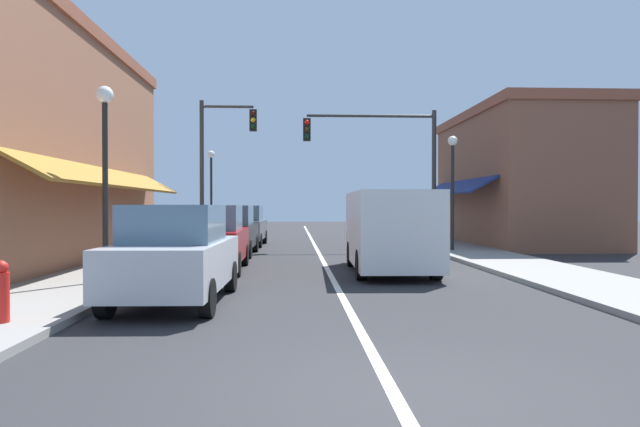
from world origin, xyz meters
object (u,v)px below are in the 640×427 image
at_px(street_lamp_right_mid, 453,173).
at_px(fire_hydrant, 1,292).
at_px(parked_car_nearest_left, 176,255).
at_px(traffic_signal_mast_arm, 388,153).
at_px(parked_car_second_left, 211,238).
at_px(van_in_lane, 389,229).
at_px(traffic_signal_left_corner, 219,153).
at_px(parked_car_far_left, 244,226).
at_px(street_lamp_left_near, 105,150).
at_px(street_lamp_left_far, 211,180).
at_px(parked_car_third_left, 230,231).

relative_size(street_lamp_right_mid, fire_hydrant, 4.99).
xyz_separation_m(parked_car_nearest_left, traffic_signal_mast_arm, (5.95, 12.59, 3.01)).
distance_m(parked_car_second_left, fire_hydrant, 7.46).
bearing_deg(van_in_lane, traffic_signal_left_corner, 123.36).
bearing_deg(parked_car_far_left, street_lamp_left_near, -96.76).
relative_size(street_lamp_left_near, street_lamp_left_far, 0.94).
bearing_deg(street_lamp_left_near, parked_car_third_left, 77.17).
xyz_separation_m(traffic_signal_mast_arm, street_lamp_right_mid, (2.04, -2.13, -0.93)).
distance_m(traffic_signal_mast_arm, traffic_signal_left_corner, 7.09).
xyz_separation_m(van_in_lane, fire_hydrant, (-6.61, -6.71, -0.60)).
bearing_deg(parked_car_third_left, fire_hydrant, -97.53).
bearing_deg(van_in_lane, street_lamp_left_far, 116.75).
height_order(parked_car_second_left, parked_car_far_left, same).
distance_m(traffic_signal_mast_arm, street_lamp_left_near, 13.13).
distance_m(parked_car_nearest_left, parked_car_far_left, 14.81).
relative_size(parked_car_far_left, street_lamp_left_near, 0.96).
bearing_deg(parked_car_nearest_left, traffic_signal_mast_arm, 66.05).
bearing_deg(van_in_lane, parked_car_nearest_left, -133.80).
xyz_separation_m(parked_car_nearest_left, street_lamp_right_mid, (7.99, 10.46, 2.09)).
height_order(traffic_signal_mast_arm, traffic_signal_left_corner, traffic_signal_left_corner).
height_order(parked_car_third_left, traffic_signal_left_corner, traffic_signal_left_corner).
bearing_deg(street_lamp_left_near, parked_car_second_left, 57.84).
height_order(van_in_lane, fire_hydrant, van_in_lane).
bearing_deg(traffic_signal_mast_arm, street_lamp_right_mid, -46.30).
xyz_separation_m(van_in_lane, traffic_signal_left_corner, (-5.68, 9.18, 2.85)).
height_order(parked_car_third_left, street_lamp_left_near, street_lamp_left_near).
xyz_separation_m(parked_car_nearest_left, fire_hydrant, (-1.98, -2.15, -0.33)).
bearing_deg(traffic_signal_left_corner, van_in_lane, -58.26).
bearing_deg(street_lamp_left_near, parked_car_far_left, 81.61).
relative_size(traffic_signal_mast_arm, traffic_signal_left_corner, 0.91).
distance_m(van_in_lane, traffic_signal_left_corner, 11.16).
bearing_deg(fire_hydrant, street_lamp_right_mid, 51.68).
distance_m(street_lamp_right_mid, fire_hydrant, 16.25).
bearing_deg(parked_car_third_left, parked_car_nearest_left, -88.07).
height_order(van_in_lane, traffic_signal_mast_arm, traffic_signal_mast_arm).
relative_size(parked_car_third_left, traffic_signal_mast_arm, 0.73).
bearing_deg(parked_car_second_left, fire_hydrant, -105.15).
bearing_deg(traffic_signal_mast_arm, parked_car_nearest_left, -115.29).
xyz_separation_m(parked_car_far_left, street_lamp_left_far, (-2.03, 4.12, 2.23)).
bearing_deg(parked_car_third_left, street_lamp_left_far, 103.25).
relative_size(parked_car_second_left, traffic_signal_left_corner, 0.67).
xyz_separation_m(parked_car_far_left, traffic_signal_mast_arm, (6.03, -2.22, 3.01)).
height_order(traffic_signal_left_corner, fire_hydrant, traffic_signal_left_corner).
distance_m(parked_car_second_left, street_lamp_right_mid, 9.95).
height_order(parked_car_second_left, van_in_lane, van_in_lane).
bearing_deg(street_lamp_right_mid, traffic_signal_left_corner, 160.05).
xyz_separation_m(parked_car_nearest_left, street_lamp_left_near, (-1.94, 2.14, 2.08)).
relative_size(parked_car_far_left, street_lamp_right_mid, 0.95).
distance_m(parked_car_third_left, fire_hydrant, 12.26).
bearing_deg(van_in_lane, street_lamp_left_near, -158.15).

